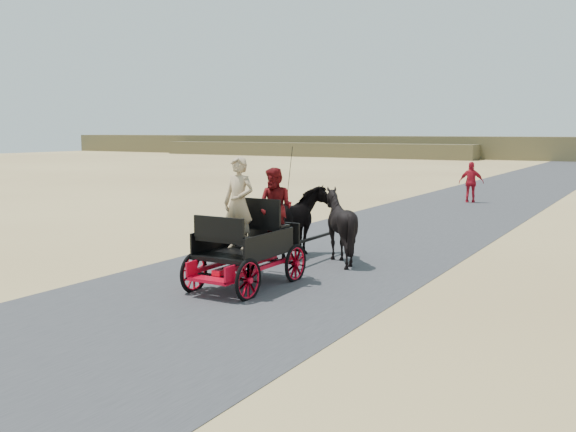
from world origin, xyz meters
The scene contains 9 objects.
ground centered at (0.00, 0.00, 0.00)m, with size 140.00×140.00×0.00m, color tan.
road centered at (0.00, 0.00, 0.01)m, with size 6.00×140.00×0.01m, color #38383A.
ridge_near centered at (-30.00, 58.00, 0.80)m, with size 40.00×4.00×1.60m, color brown.
carriage centered at (0.01, 0.75, 0.36)m, with size 1.30×2.40×0.72m, color black, non-canonical shape.
horse_left centered at (-0.54, 3.75, 0.85)m, with size 0.91×2.01×1.70m, color black.
horse_right centered at (0.56, 3.75, 0.85)m, with size 1.37×1.54×1.70m, color black.
driver_man centered at (-0.19, 0.80, 1.62)m, with size 0.66×0.43×1.80m, color tan.
passenger_woman centered at (0.31, 1.35, 1.51)m, with size 0.77×0.60×1.58m, color #660C0F.
pedestrian centered at (-0.10, 17.73, 0.86)m, with size 1.01×0.42×1.73m, color red.
Camera 1 is at (6.95, -9.40, 3.02)m, focal length 40.00 mm.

